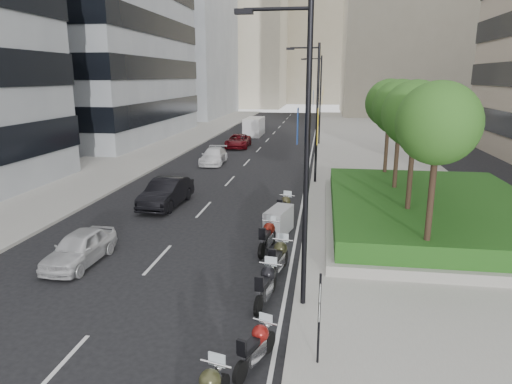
% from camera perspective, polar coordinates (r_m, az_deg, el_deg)
% --- Properties ---
extents(ground, '(160.00, 160.00, 0.00)m').
position_cam_1_polar(ground, '(14.59, -12.05, -14.56)').
color(ground, black).
rests_on(ground, ground).
extents(sidewalk_right, '(10.00, 100.00, 0.15)m').
position_cam_1_polar(sidewalk_right, '(42.69, 14.07, 4.53)').
color(sidewalk_right, '#9E9B93').
rests_on(sidewalk_right, ground).
extents(sidewalk_left, '(8.00, 100.00, 0.15)m').
position_cam_1_polar(sidewalk_left, '(45.66, -13.25, 5.18)').
color(sidewalk_left, '#9E9B93').
rests_on(sidewalk_left, ground).
extents(lane_edge, '(0.12, 100.00, 0.01)m').
position_cam_1_polar(lane_edge, '(42.50, 6.92, 4.72)').
color(lane_edge, silver).
rests_on(lane_edge, ground).
extents(lane_centre, '(0.12, 100.00, 0.01)m').
position_cam_1_polar(lane_centre, '(42.95, -0.05, 4.92)').
color(lane_centre, silver).
rests_on(lane_centre, ground).
extents(building_grey_far, '(22.00, 26.00, 30.00)m').
position_cam_1_polar(building_grey_far, '(87.19, -11.52, 19.25)').
color(building_grey_far, gray).
rests_on(building_grey_far, ground).
extents(building_cream_right, '(28.00, 24.00, 36.00)m').
position_cam_1_polar(building_cream_right, '(94.18, 20.20, 20.14)').
color(building_cream_right, '#B7AD93').
rests_on(building_cream_right, ground).
extents(building_cream_left, '(26.00, 24.00, 34.00)m').
position_cam_1_polar(building_cream_left, '(114.65, -3.24, 19.23)').
color(building_cream_left, '#B7AD93').
rests_on(building_cream_left, ground).
extents(building_cream_centre, '(30.00, 24.00, 38.00)m').
position_cam_1_polar(building_cream_centre, '(132.50, 7.63, 19.32)').
color(building_cream_centre, '#B7AD93').
rests_on(building_cream_centre, ground).
extents(planter, '(10.00, 14.00, 0.40)m').
position_cam_1_polar(planter, '(23.49, 21.01, -3.07)').
color(planter, '#9B9890').
rests_on(planter, sidewalk_right).
extents(hedge, '(9.40, 13.40, 0.80)m').
position_cam_1_polar(hedge, '(23.32, 21.14, -1.66)').
color(hedge, '#254F16').
rests_on(hedge, planter).
extents(tree_0, '(2.80, 2.80, 6.30)m').
position_cam_1_polar(tree_0, '(16.43, 21.82, 7.90)').
color(tree_0, '#332319').
rests_on(tree_0, planter).
extents(tree_1, '(2.80, 2.80, 6.30)m').
position_cam_1_polar(tree_1, '(20.33, 19.30, 9.14)').
color(tree_1, '#332319').
rests_on(tree_1, planter).
extents(tree_2, '(2.80, 2.80, 6.30)m').
position_cam_1_polar(tree_2, '(24.26, 17.58, 9.97)').
color(tree_2, '#332319').
rests_on(tree_2, planter).
extents(tree_3, '(2.80, 2.80, 6.30)m').
position_cam_1_polar(tree_3, '(28.21, 16.34, 10.57)').
color(tree_3, '#332319').
rests_on(tree_3, planter).
extents(lamp_post_0, '(2.34, 0.45, 9.00)m').
position_cam_1_polar(lamp_post_0, '(13.07, 5.73, 5.88)').
color(lamp_post_0, black).
rests_on(lamp_post_0, ground).
extents(lamp_post_1, '(2.34, 0.45, 9.00)m').
position_cam_1_polar(lamp_post_1, '(29.98, 7.38, 10.51)').
color(lamp_post_1, black).
rests_on(lamp_post_1, ground).
extents(lamp_post_2, '(2.34, 0.45, 9.00)m').
position_cam_1_polar(lamp_post_2, '(47.96, 7.86, 11.84)').
color(lamp_post_2, black).
rests_on(lamp_post_2, ground).
extents(parking_sign, '(0.06, 0.32, 2.50)m').
position_cam_1_polar(parking_sign, '(11.34, 7.91, -14.89)').
color(parking_sign, black).
rests_on(parking_sign, ground).
extents(motorcycle_1, '(0.90, 1.92, 1.00)m').
position_cam_1_polar(motorcycle_1, '(11.78, 0.01, -18.75)').
color(motorcycle_1, black).
rests_on(motorcycle_1, ground).
extents(motorcycle_2, '(0.75, 2.25, 1.12)m').
position_cam_1_polar(motorcycle_2, '(14.61, 1.27, -11.53)').
color(motorcycle_2, black).
rests_on(motorcycle_2, ground).
extents(motorcycle_3, '(0.77, 2.29, 1.15)m').
position_cam_1_polar(motorcycle_3, '(16.58, 2.83, -8.24)').
color(motorcycle_3, black).
rests_on(motorcycle_3, ground).
extents(motorcycle_4, '(0.76, 2.27, 1.13)m').
position_cam_1_polar(motorcycle_4, '(18.70, 1.45, -5.60)').
color(motorcycle_4, black).
rests_on(motorcycle_4, ground).
extents(motorcycle_5, '(1.24, 2.11, 1.20)m').
position_cam_1_polar(motorcycle_5, '(20.64, 2.85, -3.71)').
color(motorcycle_5, black).
rests_on(motorcycle_5, ground).
extents(motorcycle_6, '(0.78, 2.30, 1.15)m').
position_cam_1_polar(motorcycle_6, '(22.71, 3.55, -2.00)').
color(motorcycle_6, black).
rests_on(motorcycle_6, ground).
extents(car_a, '(1.62, 3.77, 1.27)m').
position_cam_1_polar(car_a, '(18.70, -21.18, -6.51)').
color(car_a, silver).
rests_on(car_a, ground).
extents(car_b, '(1.90, 4.71, 1.52)m').
position_cam_1_polar(car_b, '(25.53, -11.16, -0.07)').
color(car_b, black).
rests_on(car_b, ground).
extents(car_c, '(1.98, 4.48, 1.28)m').
position_cam_1_polar(car_c, '(37.58, -5.32, 4.50)').
color(car_c, white).
rests_on(car_c, ground).
extents(car_d, '(2.33, 4.82, 1.32)m').
position_cam_1_polar(car_d, '(46.20, -2.25, 6.39)').
color(car_d, '#580A11').
rests_on(car_d, ground).
extents(delivery_van, '(2.02, 5.11, 2.13)m').
position_cam_1_polar(delivery_van, '(55.57, -0.28, 8.07)').
color(delivery_van, white).
rests_on(delivery_van, ground).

